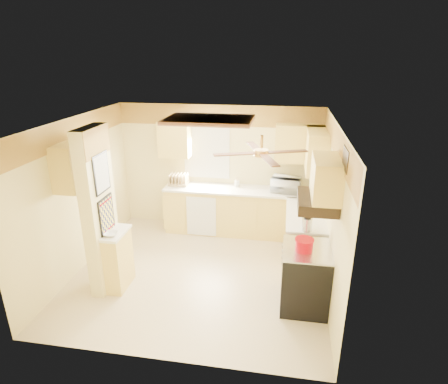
% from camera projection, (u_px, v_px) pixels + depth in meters
% --- Properties ---
extents(floor, '(4.00, 4.00, 0.00)m').
position_uv_depth(floor, '(199.00, 273.00, 6.22)').
color(floor, '#CEBA8F').
rests_on(floor, ground).
extents(ceiling, '(4.00, 4.00, 0.00)m').
position_uv_depth(ceiling, '(195.00, 123.00, 5.33)').
color(ceiling, white).
rests_on(ceiling, wall_back).
extents(wall_back, '(4.00, 0.00, 4.00)m').
position_uv_depth(wall_back, '(219.00, 168.00, 7.53)').
color(wall_back, '#EEDD91').
rests_on(wall_back, floor).
extents(wall_front, '(4.00, 0.00, 4.00)m').
position_uv_depth(wall_front, '(157.00, 270.00, 4.02)').
color(wall_front, '#EEDD91').
rests_on(wall_front, floor).
extents(wall_left, '(0.00, 3.80, 3.80)m').
position_uv_depth(wall_left, '(78.00, 196.00, 6.09)').
color(wall_left, '#EEDD91').
rests_on(wall_left, floor).
extents(wall_right, '(0.00, 3.80, 3.80)m').
position_uv_depth(wall_right, '(331.00, 212.00, 5.47)').
color(wall_right, '#EEDD91').
rests_on(wall_right, floor).
extents(wallpaper_border, '(4.00, 0.02, 0.40)m').
position_uv_depth(wallpaper_border, '(219.00, 116.00, 7.14)').
color(wallpaper_border, gold).
rests_on(wallpaper_border, wall_back).
extents(partition_column, '(0.20, 0.70, 2.50)m').
position_uv_depth(partition_column, '(99.00, 212.00, 5.48)').
color(partition_column, '#EEDD91').
rests_on(partition_column, floor).
extents(partition_ledge, '(0.25, 0.55, 0.90)m').
position_uv_depth(partition_ledge, '(119.00, 260.00, 5.73)').
color(partition_ledge, '#FFDB6D').
rests_on(partition_ledge, floor).
extents(ledge_top, '(0.28, 0.58, 0.04)m').
position_uv_depth(ledge_top, '(115.00, 233.00, 5.56)').
color(ledge_top, white).
rests_on(ledge_top, partition_ledge).
extents(lower_cabinets_back, '(3.00, 0.60, 0.90)m').
position_uv_depth(lower_cabinets_back, '(241.00, 212.00, 7.46)').
color(lower_cabinets_back, '#FFDB6D').
rests_on(lower_cabinets_back, floor).
extents(lower_cabinets_right, '(0.60, 1.40, 0.90)m').
position_uv_depth(lower_cabinets_right, '(304.00, 240.00, 6.35)').
color(lower_cabinets_right, '#FFDB6D').
rests_on(lower_cabinets_right, floor).
extents(countertop_back, '(3.04, 0.64, 0.04)m').
position_uv_depth(countertop_back, '(242.00, 190.00, 7.28)').
color(countertop_back, white).
rests_on(countertop_back, lower_cabinets_back).
extents(countertop_right, '(0.64, 1.44, 0.04)m').
position_uv_depth(countertop_right, '(306.00, 215.00, 6.18)').
color(countertop_right, white).
rests_on(countertop_right, lower_cabinets_right).
extents(dishwasher_panel, '(0.58, 0.02, 0.80)m').
position_uv_depth(dishwasher_panel, '(201.00, 217.00, 7.29)').
color(dishwasher_panel, white).
rests_on(dishwasher_panel, lower_cabinets_back).
extents(window, '(0.92, 0.02, 1.02)m').
position_uv_depth(window, '(207.00, 153.00, 7.45)').
color(window, white).
rests_on(window, wall_back).
extents(upper_cab_back_left, '(0.60, 0.35, 0.70)m').
position_uv_depth(upper_cab_back_left, '(175.00, 139.00, 7.29)').
color(upper_cab_back_left, '#FFDB6D').
rests_on(upper_cab_back_left, wall_back).
extents(upper_cab_back_right, '(0.90, 0.35, 0.70)m').
position_uv_depth(upper_cab_back_right, '(300.00, 144.00, 6.91)').
color(upper_cab_back_right, '#FFDB6D').
rests_on(upper_cab_back_right, wall_back).
extents(upper_cab_right, '(0.35, 1.00, 0.70)m').
position_uv_depth(upper_cab_right, '(317.00, 151.00, 6.43)').
color(upper_cab_right, '#FFDB6D').
rests_on(upper_cab_right, wall_right).
extents(upper_cab_left_wall, '(0.35, 0.75, 0.70)m').
position_uv_depth(upper_cab_left_wall, '(74.00, 165.00, 5.62)').
color(upper_cab_left_wall, '#FFDB6D').
rests_on(upper_cab_left_wall, wall_left).
extents(upper_cab_over_stove, '(0.35, 0.76, 0.52)m').
position_uv_depth(upper_cab_over_stove, '(326.00, 178.00, 4.74)').
color(upper_cab_over_stove, '#FFDB6D').
rests_on(upper_cab_over_stove, wall_right).
extents(stove, '(0.68, 0.77, 0.92)m').
position_uv_depth(stove, '(305.00, 277.00, 5.29)').
color(stove, black).
rests_on(stove, floor).
extents(range_hood, '(0.50, 0.76, 0.14)m').
position_uv_depth(range_hood, '(317.00, 202.00, 4.87)').
color(range_hood, black).
rests_on(range_hood, upper_cab_over_stove).
extents(poster_menu, '(0.02, 0.42, 0.57)m').
position_uv_depth(poster_menu, '(101.00, 173.00, 5.25)').
color(poster_menu, black).
rests_on(poster_menu, partition_column).
extents(poster_nashville, '(0.02, 0.42, 0.57)m').
position_uv_depth(poster_nashville, '(107.00, 215.00, 5.48)').
color(poster_nashville, black).
rests_on(poster_nashville, partition_column).
extents(ceiling_light_panel, '(1.35, 0.95, 0.06)m').
position_uv_depth(ceiling_light_panel, '(209.00, 120.00, 5.80)').
color(ceiling_light_panel, brown).
rests_on(ceiling_light_panel, ceiling).
extents(ceiling_fan, '(1.15, 1.15, 0.26)m').
position_uv_depth(ceiling_fan, '(261.00, 152.00, 4.61)').
color(ceiling_fan, gold).
rests_on(ceiling_fan, ceiling).
extents(vent_grate, '(0.02, 0.40, 0.25)m').
position_uv_depth(vent_grate, '(346.00, 159.00, 4.27)').
color(vent_grate, black).
rests_on(vent_grate, wall_right).
extents(microwave, '(0.58, 0.44, 0.29)m').
position_uv_depth(microwave, '(286.00, 185.00, 7.08)').
color(microwave, white).
rests_on(microwave, countertop_back).
extents(bowl, '(0.24, 0.24, 0.05)m').
position_uv_depth(bowl, '(111.00, 234.00, 5.43)').
color(bowl, white).
rests_on(bowl, ledge_top).
extents(dutch_oven, '(0.26, 0.26, 0.17)m').
position_uv_depth(dutch_oven, '(304.00, 245.00, 5.06)').
color(dutch_oven, '#A5020D').
rests_on(dutch_oven, stove).
extents(kettle, '(0.16, 0.16, 0.24)m').
position_uv_depth(kettle, '(307.00, 224.00, 5.55)').
color(kettle, silver).
rests_on(kettle, countertop_right).
extents(dish_rack, '(0.38, 0.29, 0.22)m').
position_uv_depth(dish_rack, '(178.00, 181.00, 7.49)').
color(dish_rack, tan).
rests_on(dish_rack, countertop_back).
extents(utensil_crock, '(0.10, 0.10, 0.19)m').
position_uv_depth(utensil_crock, '(237.00, 183.00, 7.39)').
color(utensil_crock, white).
rests_on(utensil_crock, countertop_back).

